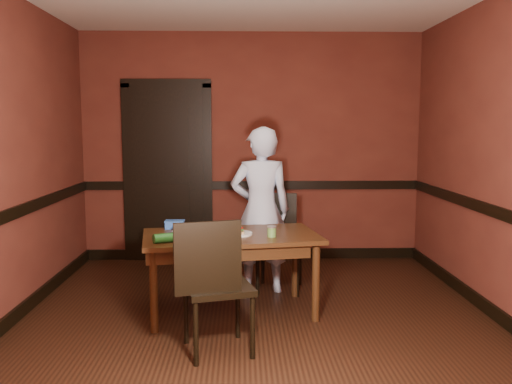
{
  "coord_description": "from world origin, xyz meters",
  "views": [
    {
      "loc": [
        -0.12,
        -4.21,
        1.61
      ],
      "look_at": [
        0.0,
        0.35,
        1.05
      ],
      "focal_mm": 38.0,
      "sensor_mm": 36.0,
      "label": 1
    }
  ],
  "objects_px": {
    "dining_table": "(231,274)",
    "person": "(261,210)",
    "chair_near": "(218,285)",
    "sandwich_plate": "(237,233)",
    "cheese_saucer": "(182,230)",
    "chair_far": "(279,243)",
    "food_tub": "(175,224)",
    "sauce_jar": "(272,231)"
  },
  "relations": [
    {
      "from": "dining_table",
      "to": "person",
      "type": "xyz_separation_m",
      "value": [
        0.28,
        0.61,
        0.46
      ]
    },
    {
      "from": "chair_near",
      "to": "sandwich_plate",
      "type": "distance_m",
      "value": 0.82
    },
    {
      "from": "dining_table",
      "to": "cheese_saucer",
      "type": "bearing_deg",
      "value": 156.43
    },
    {
      "from": "chair_far",
      "to": "food_tub",
      "type": "xyz_separation_m",
      "value": [
        -0.97,
        -0.37,
        0.26
      ]
    },
    {
      "from": "sauce_jar",
      "to": "chair_near",
      "type": "bearing_deg",
      "value": -121.43
    },
    {
      "from": "chair_far",
      "to": "sauce_jar",
      "type": "bearing_deg",
      "value": -88.96
    },
    {
      "from": "dining_table",
      "to": "chair_near",
      "type": "distance_m",
      "value": 0.82
    },
    {
      "from": "cheese_saucer",
      "to": "food_tub",
      "type": "xyz_separation_m",
      "value": [
        -0.08,
        0.17,
        0.02
      ]
    },
    {
      "from": "cheese_saucer",
      "to": "chair_near",
      "type": "bearing_deg",
      "value": -69.05
    },
    {
      "from": "chair_near",
      "to": "sauce_jar",
      "type": "relative_size",
      "value": 10.92
    },
    {
      "from": "chair_near",
      "to": "sauce_jar",
      "type": "distance_m",
      "value": 0.84
    },
    {
      "from": "chair_near",
      "to": "person",
      "type": "relative_size",
      "value": 0.61
    },
    {
      "from": "chair_far",
      "to": "food_tub",
      "type": "bearing_deg",
      "value": -149.26
    },
    {
      "from": "sandwich_plate",
      "to": "cheese_saucer",
      "type": "height_order",
      "value": "sandwich_plate"
    },
    {
      "from": "dining_table",
      "to": "chair_near",
      "type": "relative_size",
      "value": 1.5
    },
    {
      "from": "dining_table",
      "to": "person",
      "type": "height_order",
      "value": "person"
    },
    {
      "from": "chair_far",
      "to": "sauce_jar",
      "type": "xyz_separation_m",
      "value": [
        -0.12,
        -0.76,
        0.27
      ]
    },
    {
      "from": "sandwich_plate",
      "to": "food_tub",
      "type": "height_order",
      "value": "food_tub"
    },
    {
      "from": "chair_near",
      "to": "person",
      "type": "bearing_deg",
      "value": -119.34
    },
    {
      "from": "chair_far",
      "to": "sandwich_plate",
      "type": "distance_m",
      "value": 0.81
    },
    {
      "from": "chair_near",
      "to": "sauce_jar",
      "type": "height_order",
      "value": "chair_near"
    },
    {
      "from": "food_tub",
      "to": "person",
      "type": "bearing_deg",
      "value": 23.85
    },
    {
      "from": "sandwich_plate",
      "to": "cheese_saucer",
      "type": "xyz_separation_m",
      "value": [
        -0.48,
        0.13,
        0.0
      ]
    },
    {
      "from": "person",
      "to": "sauce_jar",
      "type": "height_order",
      "value": "person"
    },
    {
      "from": "chair_far",
      "to": "food_tub",
      "type": "distance_m",
      "value": 1.07
    },
    {
      "from": "sandwich_plate",
      "to": "sauce_jar",
      "type": "bearing_deg",
      "value": -18.3
    },
    {
      "from": "person",
      "to": "cheese_saucer",
      "type": "xyz_separation_m",
      "value": [
        -0.7,
        -0.5,
        -0.09
      ]
    },
    {
      "from": "sauce_jar",
      "to": "cheese_saucer",
      "type": "height_order",
      "value": "sauce_jar"
    },
    {
      "from": "chair_near",
      "to": "person",
      "type": "distance_m",
      "value": 1.49
    },
    {
      "from": "dining_table",
      "to": "food_tub",
      "type": "xyz_separation_m",
      "value": [
        -0.51,
        0.28,
        0.38
      ]
    },
    {
      "from": "chair_far",
      "to": "sandwich_plate",
      "type": "xyz_separation_m",
      "value": [
        -0.41,
        -0.66,
        0.24
      ]
    },
    {
      "from": "cheese_saucer",
      "to": "sauce_jar",
      "type": "bearing_deg",
      "value": -16.25
    },
    {
      "from": "chair_near",
      "to": "food_tub",
      "type": "height_order",
      "value": "chair_near"
    },
    {
      "from": "food_tub",
      "to": "sauce_jar",
      "type": "bearing_deg",
      "value": -24.06
    },
    {
      "from": "sandwich_plate",
      "to": "dining_table",
      "type": "bearing_deg",
      "value": 160.18
    },
    {
      "from": "dining_table",
      "to": "cheese_saucer",
      "type": "height_order",
      "value": "cheese_saucer"
    },
    {
      "from": "person",
      "to": "chair_far",
      "type": "bearing_deg",
      "value": -175.89
    },
    {
      "from": "person",
      "to": "food_tub",
      "type": "relative_size",
      "value": 9.16
    },
    {
      "from": "dining_table",
      "to": "food_tub",
      "type": "height_order",
      "value": "food_tub"
    },
    {
      "from": "dining_table",
      "to": "sauce_jar",
      "type": "distance_m",
      "value": 0.53
    },
    {
      "from": "chair_far",
      "to": "sauce_jar",
      "type": "height_order",
      "value": "chair_far"
    },
    {
      "from": "sauce_jar",
      "to": "person",
      "type": "bearing_deg",
      "value": 95.17
    }
  ]
}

